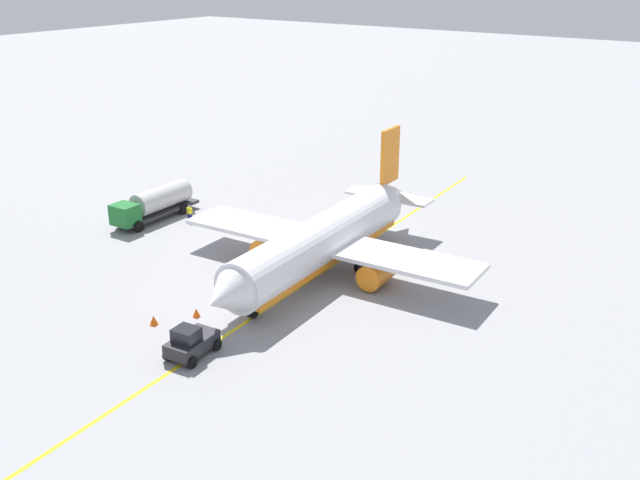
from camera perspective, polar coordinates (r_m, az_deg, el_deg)
name	(u,v)px	position (r m, az deg, el deg)	size (l,w,h in m)	color
ground_plane	(320,273)	(60.45, 0.00, -2.65)	(400.00, 400.00, 0.00)	#939399
airplane	(323,241)	(59.72, 0.23, -0.06)	(29.33, 26.87, 9.92)	white
fuel_tanker	(154,203)	(74.18, -12.91, 2.86)	(10.14, 3.11, 3.15)	#2D2D33
pushback_tug	(191,342)	(48.82, -10.13, -7.92)	(3.77, 2.61, 2.20)	#232328
refueling_worker	(190,214)	(73.11, -10.23, 2.05)	(0.49, 0.60, 1.71)	navy
safety_cone_nose	(196,313)	(54.06, -9.71, -5.66)	(0.60, 0.60, 0.66)	#F2590F
safety_cone_wingtip	(154,320)	(53.53, -12.97, -6.17)	(0.64, 0.64, 0.72)	#F2590F
taxi_line_marking	(320,273)	(60.45, 0.00, -2.64)	(66.46, 0.30, 0.01)	yellow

